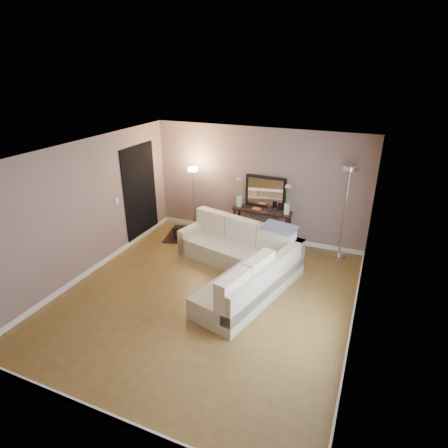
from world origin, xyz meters
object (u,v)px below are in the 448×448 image
at_px(sectional_sofa, 241,261).
at_px(floor_lamp_lit, 193,188).
at_px(console_table, 258,224).
at_px(floor_lamp_unlit, 347,194).

relative_size(sectional_sofa, floor_lamp_lit, 1.84).
bearing_deg(console_table, floor_lamp_lit, -176.64).
bearing_deg(floor_lamp_lit, floor_lamp_unlit, 1.72).
bearing_deg(floor_lamp_unlit, floor_lamp_lit, -178.28).
relative_size(sectional_sofa, console_table, 2.24).
bearing_deg(console_table, floor_lamp_unlit, 0.30).
xyz_separation_m(sectional_sofa, floor_lamp_unlit, (1.68, 1.58, 1.09)).
xyz_separation_m(console_table, floor_lamp_unlit, (1.85, 0.01, 0.96)).
height_order(sectional_sofa, console_table, sectional_sofa).
distance_m(console_table, floor_lamp_lit, 1.74).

